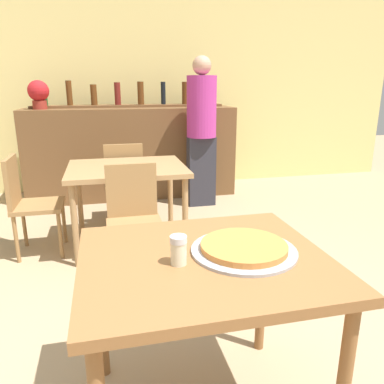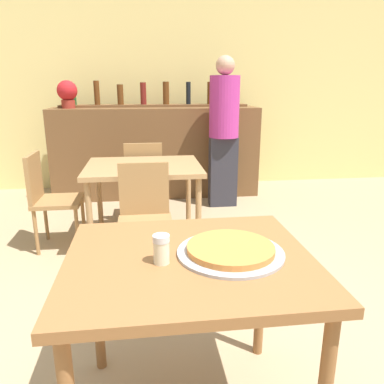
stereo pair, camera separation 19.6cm
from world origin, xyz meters
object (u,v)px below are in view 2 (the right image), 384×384
Objects in this scene: chair_far_side_left at (49,194)px; potted_plant at (67,93)px; cheese_shaker at (161,249)px; person_standing at (224,127)px; pizza_tray at (230,250)px; chair_far_side_back at (144,176)px; chair_far_side_front at (145,212)px.

potted_plant is (-0.05, 1.53, 0.83)m from chair_far_side_left.
person_standing reaches higher than cheese_shaker.
person_standing is at bearing -60.51° from chair_far_side_left.
pizza_tray is at bearing -101.49° from person_standing.
chair_far_side_left is (-0.83, -0.59, 0.00)m from chair_far_side_back.
chair_far_side_left is (-0.83, 0.59, 0.00)m from chair_far_side_front.
potted_plant reaches higher than chair_far_side_left.
potted_plant is (-1.81, 0.53, 0.38)m from person_standing.
cheese_shaker is at bearing 91.39° from chair_far_side_back.
chair_far_side_left is at bearing 114.19° from cheese_shaker.
person_standing reaches higher than potted_plant.
pizza_tray is at bearing -76.16° from chair_far_side_front.
chair_far_side_back is 2.57m from pizza_tray.
chair_far_side_back is at bearing 97.54° from pizza_tray.
potted_plant is at bearing 109.26° from pizza_tray.
pizza_tray is (1.16, -1.94, 0.30)m from chair_far_side_left.
chair_far_side_left is at bearing -88.19° from potted_plant.
person_standing is at bearing 73.75° from cheese_shaker.
pizza_tray is 3.71m from potted_plant.
cheese_shaker is at bearing -155.81° from chair_far_side_left.
chair_far_side_front is at bearing -125.20° from chair_far_side_left.
potted_plant is (-0.88, 2.11, 0.83)m from chair_far_side_front.
chair_far_side_back and chair_far_side_left have the same top height.
cheese_shaker is at bearing -75.01° from potted_plant.
chair_far_side_front is at bearing -67.42° from potted_plant.
person_standing reaches higher than pizza_tray.
pizza_tray is 3.00m from person_standing.
potted_plant reaches higher than pizza_tray.
cheese_shaker is at bearing -171.00° from pizza_tray.
chair_far_side_back is at bearing -156.19° from person_standing.
person_standing is (0.93, 0.41, 0.44)m from chair_far_side_back.
chair_far_side_left reaches higher than pizza_tray.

